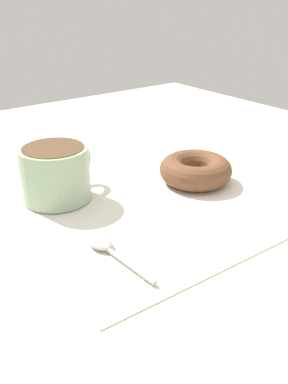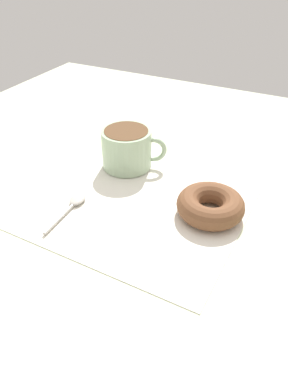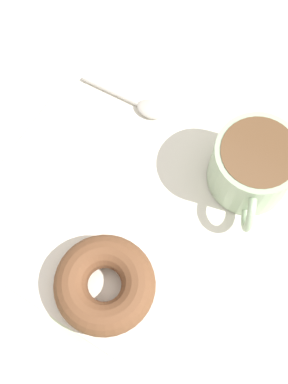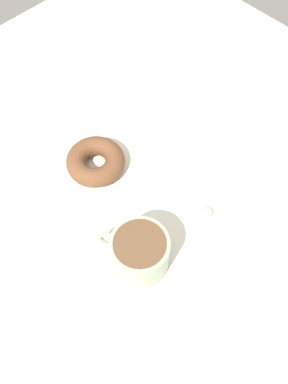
# 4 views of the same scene
# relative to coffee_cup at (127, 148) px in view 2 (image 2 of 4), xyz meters

# --- Properties ---
(ground_plane) EXTENTS (1.20, 1.20, 0.02)m
(ground_plane) POSITION_rel_coffee_cup_xyz_m (0.07, -0.08, -0.05)
(ground_plane) COLOR beige
(napkin) EXTENTS (0.35, 0.35, 0.00)m
(napkin) POSITION_rel_coffee_cup_xyz_m (0.08, -0.09, -0.04)
(napkin) COLOR white
(napkin) RESTS_ON ground_plane
(coffee_cup) EXTENTS (0.12, 0.10, 0.08)m
(coffee_cup) POSITION_rel_coffee_cup_xyz_m (0.00, 0.00, 0.00)
(coffee_cup) COLOR #9EB793
(coffee_cup) RESTS_ON napkin
(donut) EXTENTS (0.11, 0.11, 0.04)m
(donut) POSITION_rel_coffee_cup_xyz_m (0.19, -0.08, -0.02)
(donut) COLOR brown
(donut) RESTS_ON napkin
(spoon) EXTENTS (0.03, 0.11, 0.01)m
(spoon) POSITION_rel_coffee_cup_xyz_m (-0.02, -0.16, -0.04)
(spoon) COLOR #B7B2A8
(spoon) RESTS_ON napkin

